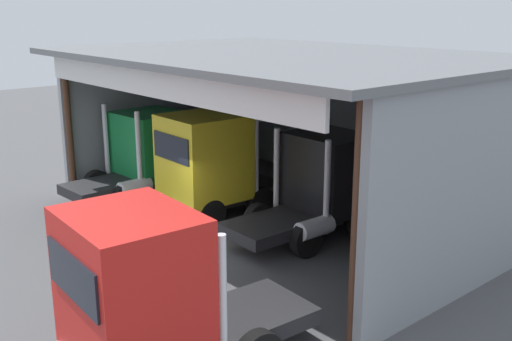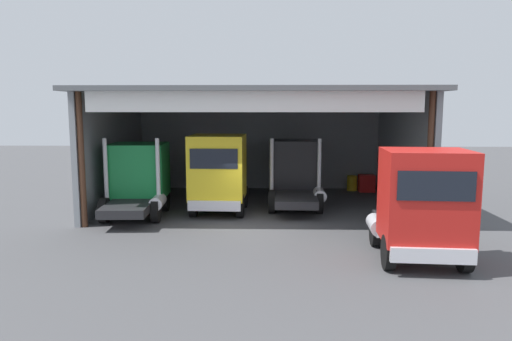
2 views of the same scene
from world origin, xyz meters
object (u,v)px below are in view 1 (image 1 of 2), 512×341
(truck_black_center_left_bay, at_px, (320,184))
(truck_red_center_bay, at_px, (149,298))
(tool_cart, at_px, (512,226))
(oil_drum, at_px, (495,219))
(truck_yellow_center_right_bay, at_px, (209,164))
(truck_green_right_bay, at_px, (146,153))

(truck_black_center_left_bay, height_order, truck_red_center_bay, truck_red_center_bay)
(tool_cart, bearing_deg, oil_drum, 152.26)
(truck_yellow_center_right_bay, distance_m, truck_black_center_left_bay, 3.99)
(truck_red_center_bay, bearing_deg, truck_black_center_left_bay, -63.77)
(oil_drum, relative_size, tool_cart, 0.87)
(truck_yellow_center_right_bay, bearing_deg, truck_black_center_left_bay, -153.15)
(truck_black_center_left_bay, distance_m, tool_cart, 6.08)
(truck_yellow_center_right_bay, distance_m, truck_red_center_bay, 9.68)
(truck_green_right_bay, bearing_deg, truck_black_center_left_bay, 12.77)
(truck_green_right_bay, distance_m, truck_black_center_left_bay, 7.49)
(truck_red_center_bay, bearing_deg, oil_drum, -86.88)
(truck_yellow_center_right_bay, height_order, truck_red_center_bay, truck_yellow_center_right_bay)
(truck_yellow_center_right_bay, xyz_separation_m, tool_cart, (7.95, 5.78, -1.42))
(truck_yellow_center_right_bay, bearing_deg, tool_cart, -142.43)
(truck_red_center_bay, height_order, oil_drum, truck_red_center_bay)
(truck_yellow_center_right_bay, bearing_deg, truck_red_center_bay, 138.43)
(truck_red_center_bay, relative_size, oil_drum, 5.95)
(truck_red_center_bay, distance_m, tool_cart, 12.50)
(truck_red_center_bay, relative_size, tool_cart, 5.20)
(truck_yellow_center_right_bay, xyz_separation_m, truck_black_center_left_bay, (3.61, 1.70, -0.23))
(truck_green_right_bay, xyz_separation_m, oil_drum, (10.79, 6.51, -1.27))
(truck_red_center_bay, xyz_separation_m, tool_cart, (0.89, 12.40, -1.35))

